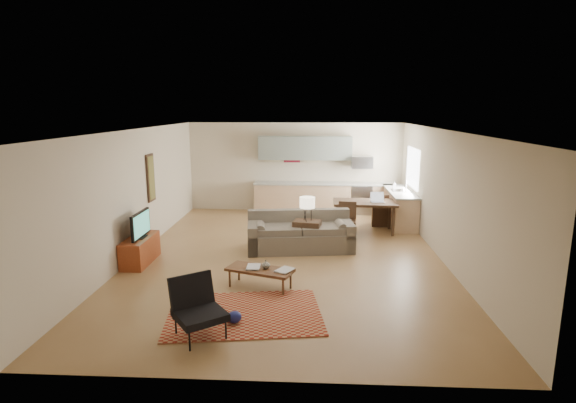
# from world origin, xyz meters

# --- Properties ---
(room) EXTENTS (9.00, 9.00, 9.00)m
(room) POSITION_xyz_m (0.00, 0.00, 1.35)
(room) COLOR olive
(room) RESTS_ON ground
(kitchen_counter_back) EXTENTS (4.26, 0.64, 0.92)m
(kitchen_counter_back) POSITION_xyz_m (0.90, 4.18, 0.46)
(kitchen_counter_back) COLOR tan
(kitchen_counter_back) RESTS_ON ground
(kitchen_counter_right) EXTENTS (0.64, 2.26, 0.92)m
(kitchen_counter_right) POSITION_xyz_m (2.93, 3.00, 0.46)
(kitchen_counter_right) COLOR tan
(kitchen_counter_right) RESTS_ON ground
(kitchen_range) EXTENTS (0.62, 0.62, 0.90)m
(kitchen_range) POSITION_xyz_m (2.00, 4.18, 0.45)
(kitchen_range) COLOR #A5A8AD
(kitchen_range) RESTS_ON ground
(kitchen_microwave) EXTENTS (0.62, 0.40, 0.35)m
(kitchen_microwave) POSITION_xyz_m (2.00, 4.20, 1.55)
(kitchen_microwave) COLOR #A5A8AD
(kitchen_microwave) RESTS_ON room
(upper_cabinets) EXTENTS (2.80, 0.34, 0.70)m
(upper_cabinets) POSITION_xyz_m (0.30, 4.33, 1.95)
(upper_cabinets) COLOR gray
(upper_cabinets) RESTS_ON room
(window_right) EXTENTS (0.02, 1.40, 1.05)m
(window_right) POSITION_xyz_m (3.23, 3.00, 1.55)
(window_right) COLOR white
(window_right) RESTS_ON room
(wall_art_left) EXTENTS (0.06, 0.42, 1.10)m
(wall_art_left) POSITION_xyz_m (-3.21, 0.90, 1.55)
(wall_art_left) COLOR olive
(wall_art_left) RESTS_ON room
(triptych) EXTENTS (1.70, 0.04, 0.50)m
(triptych) POSITION_xyz_m (-0.10, 4.47, 1.75)
(triptych) COLOR beige
(triptych) RESTS_ON room
(rug) EXTENTS (2.56, 1.95, 0.02)m
(rug) POSITION_xyz_m (-0.51, -2.78, 0.01)
(rug) COLOR maroon
(rug) RESTS_ON floor
(sofa) EXTENTS (2.56, 1.37, 0.85)m
(sofa) POSITION_xyz_m (0.26, 0.50, 0.43)
(sofa) COLOR #61584B
(sofa) RESTS_ON floor
(coffee_table) EXTENTS (1.28, 0.85, 0.36)m
(coffee_table) POSITION_xyz_m (-0.39, -1.71, 0.18)
(coffee_table) COLOR #4F2F19
(coffee_table) RESTS_ON floor
(book_a) EXTENTS (0.24, 0.32, 0.03)m
(book_a) POSITION_xyz_m (-0.63, -1.68, 0.37)
(book_a) COLOR maroon
(book_a) RESTS_ON coffee_table
(book_b) EXTENTS (0.53, 0.55, 0.03)m
(book_b) POSITION_xyz_m (-0.05, -1.74, 0.37)
(book_b) COLOR navy
(book_b) RESTS_ON coffee_table
(vase) EXTENTS (0.17, 0.17, 0.16)m
(vase) POSITION_xyz_m (-0.29, -1.70, 0.43)
(vase) COLOR black
(vase) RESTS_ON coffee_table
(armchair) EXTENTS (1.03, 1.03, 0.84)m
(armchair) POSITION_xyz_m (-1.02, -3.52, 0.42)
(armchair) COLOR black
(armchair) RESTS_ON floor
(tv_credenza) EXTENTS (0.45, 1.17, 0.54)m
(tv_credenza) POSITION_xyz_m (-3.01, -0.54, 0.27)
(tv_credenza) COLOR maroon
(tv_credenza) RESTS_ON floor
(tv) EXTENTS (0.09, 0.90, 0.54)m
(tv) POSITION_xyz_m (-2.96, -0.54, 0.81)
(tv) COLOR black
(tv) RESTS_ON tv_credenza
(console_table) EXTENTS (0.66, 0.50, 0.69)m
(console_table) POSITION_xyz_m (0.42, 0.43, 0.35)
(console_table) COLOR #312015
(console_table) RESTS_ON floor
(table_lamp) EXTENTS (0.41, 0.41, 0.55)m
(table_lamp) POSITION_xyz_m (0.42, 0.43, 0.97)
(table_lamp) COLOR beige
(table_lamp) RESTS_ON console_table
(dining_table) EXTENTS (1.61, 0.96, 0.80)m
(dining_table) POSITION_xyz_m (1.87, 2.08, 0.40)
(dining_table) COLOR #312015
(dining_table) RESTS_ON floor
(dining_chair_near) EXTENTS (0.48, 0.50, 0.90)m
(dining_chair_near) POSITION_xyz_m (1.37, 1.41, 0.45)
(dining_chair_near) COLOR #312015
(dining_chair_near) RESTS_ON floor
(dining_chair_far) EXTENTS (0.46, 0.48, 0.89)m
(dining_chair_far) POSITION_xyz_m (2.37, 2.75, 0.44)
(dining_chair_far) COLOR #312015
(dining_chair_far) RESTS_ON floor
(laptop) EXTENTS (0.36, 0.28, 0.25)m
(laptop) POSITION_xyz_m (2.19, 1.97, 0.93)
(laptop) COLOR #A5A8AD
(laptop) RESTS_ON dining_table
(soap_bottle) EXTENTS (0.10, 0.11, 0.19)m
(soap_bottle) POSITION_xyz_m (2.83, 3.33, 1.02)
(soap_bottle) COLOR beige
(soap_bottle) RESTS_ON kitchen_counter_right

